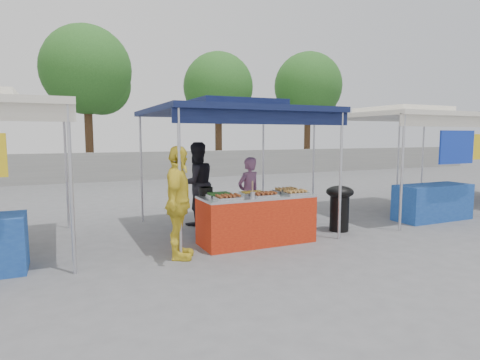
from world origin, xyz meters
name	(u,v)px	position (x,y,z in m)	size (l,w,h in m)	color
ground_plane	(254,241)	(0.00, 0.00, 0.00)	(80.00, 80.00, 0.00)	#5F5F62
back_wall	(139,166)	(0.00, 11.00, 0.60)	(40.00, 0.25, 1.20)	gray
main_canopy	(232,111)	(0.00, 0.97, 2.37)	(3.20, 3.20, 2.57)	silver
neighbor_stall_right	(415,148)	(4.50, 0.57, 1.60)	(3.20, 3.20, 2.57)	silver
tree_1	(90,74)	(-1.65, 13.19, 4.63)	(3.94, 3.94, 6.77)	#452D1A
tree_2	(221,91)	(4.73, 13.40, 4.22)	(3.63, 3.59, 6.17)	#452D1A
tree_3	(310,89)	(10.27, 13.42, 4.54)	(3.86, 3.86, 6.64)	#452D1A
vendor_table	(256,219)	(0.00, -0.10, 0.43)	(2.00, 0.80, 0.85)	red
food_tray_fl	(228,198)	(-0.64, -0.34, 0.88)	(0.42, 0.30, 0.07)	silver
food_tray_fm	(265,195)	(0.03, -0.34, 0.88)	(0.42, 0.30, 0.07)	silver
food_tray_fr	(296,193)	(0.66, -0.34, 0.88)	(0.42, 0.30, 0.07)	silver
food_tray_bl	(219,195)	(-0.66, 0.00, 0.88)	(0.42, 0.30, 0.07)	silver
food_tray_bm	(252,193)	(-0.04, -0.01, 0.88)	(0.42, 0.30, 0.07)	silver
food_tray_br	(286,191)	(0.65, -0.01, 0.88)	(0.42, 0.30, 0.07)	silver
cooking_pot	(206,191)	(-0.81, 0.27, 0.92)	(0.25, 0.25, 0.14)	black
skewer_cup	(253,195)	(-0.21, -0.37, 0.90)	(0.09, 0.09, 0.11)	silver
wok_burner	(340,204)	(1.91, 0.01, 0.54)	(0.54, 0.54, 0.91)	black
crate_left	(220,228)	(-0.38, 0.69, 0.14)	(0.47, 0.33, 0.28)	#1535AC
crate_right	(262,225)	(0.40, 0.45, 0.16)	(0.54, 0.38, 0.32)	#1535AC
crate_stacked	(262,209)	(0.40, 0.45, 0.48)	(0.53, 0.37, 0.32)	#1535AC
vendor_woman	(249,194)	(0.31, 0.86, 0.73)	(0.53, 0.35, 1.47)	#925D84
helper_man	(196,184)	(-0.50, 1.73, 0.88)	(0.85, 0.67, 1.76)	black
customer_person	(178,203)	(-1.50, -0.42, 0.87)	(1.02, 0.43, 1.75)	yellow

